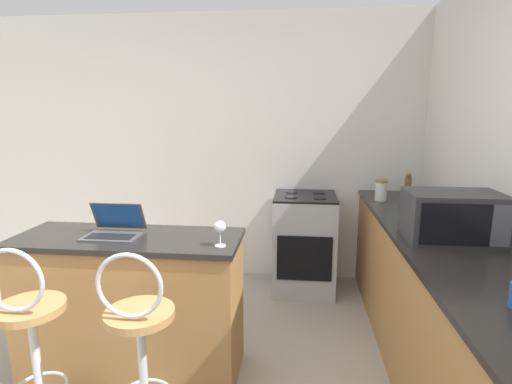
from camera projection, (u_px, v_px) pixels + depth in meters
name	position (u px, v px, depth m)	size (l,w,h in m)	color
wall_back	(224.00, 150.00, 4.00)	(12.00, 0.06, 2.60)	silver
breakfast_bar	(132.00, 305.00, 2.55)	(1.40, 0.53, 0.92)	#9E703D
counter_right	(435.00, 305.00, 2.55)	(0.60, 2.94, 0.92)	#9E703D
bar_stool_near	(32.00, 346.00, 2.03)	(0.40, 0.40, 1.06)	silver
bar_stool_far	(141.00, 354.00, 1.97)	(0.40, 0.40, 1.06)	silver
laptop	(115.00, 227.00, 2.47)	(0.33, 0.26, 0.20)	#47474C
microwave	(453.00, 217.00, 2.35)	(0.53, 0.36, 0.29)	#2D2D30
stove_range	(304.00, 243.00, 3.76)	(0.57, 0.58, 0.93)	#9EA3A8
pepper_mill	(408.00, 187.00, 3.46)	(0.06, 0.06, 0.24)	brown
wine_glass_short	(220.00, 228.00, 2.26)	(0.07, 0.07, 0.15)	silver
storage_jar	(381.00, 190.00, 3.43)	(0.10, 0.10, 0.18)	silver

